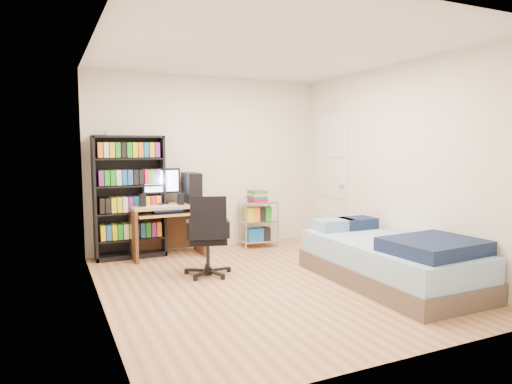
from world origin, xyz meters
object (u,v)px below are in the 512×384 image
media_shelf (129,195)px  office_chair (208,250)px  computer_desk (173,209)px  bed (390,260)px

media_shelf → office_chair: media_shelf is taller
computer_desk → bed: computer_desk is taller
bed → office_chair: bearing=146.9°
computer_desk → office_chair: bearing=-84.9°
media_shelf → bed: 3.43m
media_shelf → office_chair: bearing=-62.4°
media_shelf → bed: bearing=-45.1°
computer_desk → office_chair: computer_desk is taller
computer_desk → bed: bearing=-51.3°
media_shelf → computer_desk: bearing=-11.8°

